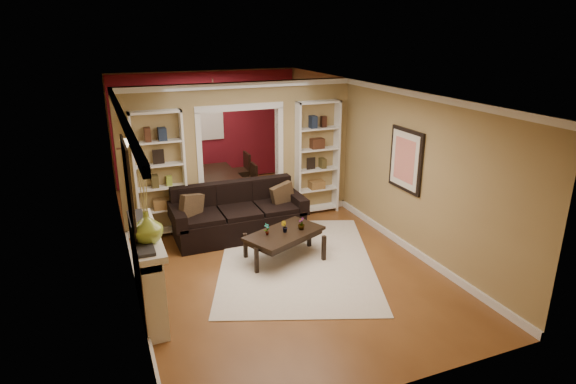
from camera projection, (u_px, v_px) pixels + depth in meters
name	position (u px, v px, depth m)	size (l,w,h in m)	color
floor	(262.00, 242.00, 8.60)	(8.00, 8.00, 0.00)	brown
ceiling	(259.00, 89.00, 7.73)	(8.00, 8.00, 0.00)	white
wall_back	(207.00, 127.00, 11.67)	(8.00, 8.00, 0.00)	#A28855
wall_front	(395.00, 277.00, 4.66)	(8.00, 8.00, 0.00)	#A28855
wall_left	(122.00, 185.00, 7.37)	(8.00, 8.00, 0.00)	#A28855
wall_right	(375.00, 157.00, 8.97)	(8.00, 8.00, 0.00)	#A28855
partition_wall	(240.00, 154.00, 9.22)	(4.50, 0.15, 2.70)	#A28855
red_back_panel	(207.00, 129.00, 11.66)	(4.44, 0.04, 2.64)	maroon
dining_window	(207.00, 120.00, 11.55)	(0.78, 0.03, 0.98)	#8CA5CC
area_rug	(296.00, 260.00, 7.92)	(2.44, 3.42, 0.01)	silver
sofa	(239.00, 212.00, 8.74)	(2.40, 1.04, 0.94)	black
pillow_left	(191.00, 207.00, 8.35)	(0.46, 0.13, 0.46)	brown
pillow_right	(282.00, 196.00, 8.96)	(0.43, 0.12, 0.43)	brown
coffee_table	(284.00, 246.00, 7.91)	(1.28, 0.69, 0.49)	black
plant_left	(267.00, 229.00, 7.69)	(0.10, 0.07, 0.19)	#336626
plant_center	(284.00, 227.00, 7.80)	(0.10, 0.08, 0.18)	#336626
plant_right	(301.00, 224.00, 7.90)	(0.11, 0.11, 0.20)	#336626
bookshelf_left	(160.00, 175.00, 8.58)	(0.90, 0.30, 2.30)	white
bookshelf_right	(317.00, 158.00, 9.69)	(0.90, 0.30, 2.30)	white
fireplace	(149.00, 272.00, 6.36)	(0.32, 1.70, 1.16)	white
vase	(147.00, 227.00, 5.80)	(0.38, 0.38, 0.40)	#8CA836
mirror	(128.00, 185.00, 5.91)	(0.03, 0.95, 1.10)	silver
wall_sconce	(123.00, 147.00, 7.73)	(0.18, 0.18, 0.22)	#FFE0A5
framed_art	(405.00, 160.00, 8.01)	(0.04, 0.85, 1.05)	black
dining_table	(218.00, 185.00, 10.84)	(0.91, 1.63, 0.57)	black
dining_chair_nw	(196.00, 184.00, 10.32)	(0.45, 0.45, 0.92)	black
dining_chair_ne	(245.00, 181.00, 10.73)	(0.40, 0.40, 0.80)	black
dining_chair_sw	(190.00, 176.00, 10.85)	(0.46, 0.46, 0.93)	black
dining_chair_se	(237.00, 172.00, 11.24)	(0.45, 0.45, 0.91)	black
chandelier	(219.00, 108.00, 10.32)	(0.50, 0.50, 0.30)	#3F231C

